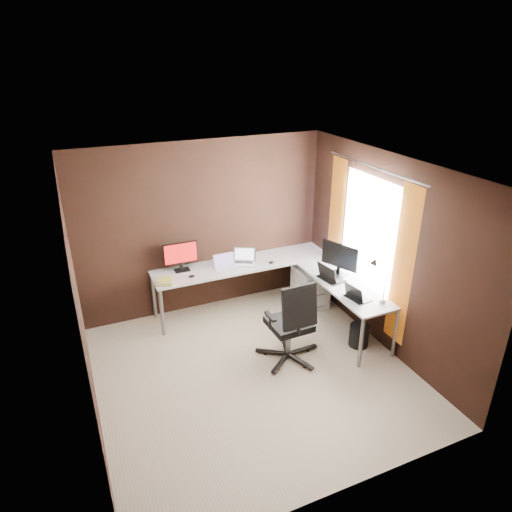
{
  "coord_description": "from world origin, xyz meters",
  "views": [
    {
      "loc": [
        -1.76,
        -4.09,
        3.59
      ],
      "look_at": [
        0.45,
        0.95,
        1.08
      ],
      "focal_mm": 32.0,
      "sensor_mm": 36.0,
      "label": 1
    }
  ],
  "objects_px": {
    "laptop_white": "(225,266)",
    "office_chair": "(290,337)",
    "laptop_silver": "(244,260)",
    "laptop_black_big": "(330,276)",
    "monitor_left": "(181,255)",
    "desk_lamp": "(378,276)",
    "monitor_right": "(340,257)",
    "laptop_black_small": "(356,296)",
    "wastebasket": "(359,335)",
    "drawer_pedestal": "(310,287)",
    "book_stack": "(164,282)"
  },
  "relations": [
    {
      "from": "laptop_white",
      "to": "office_chair",
      "type": "bearing_deg",
      "value": -76.04
    },
    {
      "from": "laptop_silver",
      "to": "laptop_black_big",
      "type": "relative_size",
      "value": 1.01
    },
    {
      "from": "monitor_left",
      "to": "desk_lamp",
      "type": "relative_size",
      "value": 0.86
    },
    {
      "from": "laptop_white",
      "to": "monitor_right",
      "type": "bearing_deg",
      "value": -30.7
    },
    {
      "from": "laptop_black_small",
      "to": "desk_lamp",
      "type": "relative_size",
      "value": 0.6
    },
    {
      "from": "laptop_silver",
      "to": "wastebasket",
      "type": "relative_size",
      "value": 1.3
    },
    {
      "from": "drawer_pedestal",
      "to": "monitor_left",
      "type": "bearing_deg",
      "value": 165.17
    },
    {
      "from": "laptop_black_big",
      "to": "wastebasket",
      "type": "relative_size",
      "value": 1.3
    },
    {
      "from": "monitor_right",
      "to": "book_stack",
      "type": "height_order",
      "value": "monitor_right"
    },
    {
      "from": "monitor_left",
      "to": "laptop_black_small",
      "type": "relative_size",
      "value": 1.44
    },
    {
      "from": "laptop_black_big",
      "to": "desk_lamp",
      "type": "distance_m",
      "value": 0.81
    },
    {
      "from": "monitor_left",
      "to": "laptop_white",
      "type": "bearing_deg",
      "value": -17.71
    },
    {
      "from": "laptop_black_big",
      "to": "laptop_black_small",
      "type": "distance_m",
      "value": 0.58
    },
    {
      "from": "laptop_white",
      "to": "wastebasket",
      "type": "distance_m",
      "value": 2.07
    },
    {
      "from": "laptop_white",
      "to": "laptop_silver",
      "type": "xyz_separation_m",
      "value": [
        0.32,
        0.07,
        0.0
      ]
    },
    {
      "from": "laptop_white",
      "to": "wastebasket",
      "type": "xyz_separation_m",
      "value": [
        1.32,
        -1.47,
        -0.63
      ]
    },
    {
      "from": "monitor_left",
      "to": "monitor_right",
      "type": "height_order",
      "value": "monitor_right"
    },
    {
      "from": "drawer_pedestal",
      "to": "monitor_right",
      "type": "xyz_separation_m",
      "value": [
        0.13,
        -0.52,
        0.69
      ]
    },
    {
      "from": "drawer_pedestal",
      "to": "laptop_silver",
      "type": "xyz_separation_m",
      "value": [
        -0.93,
        0.36,
        0.48
      ]
    },
    {
      "from": "book_stack",
      "to": "office_chair",
      "type": "relative_size",
      "value": 0.24
    },
    {
      "from": "office_chair",
      "to": "wastebasket",
      "type": "xyz_separation_m",
      "value": [
        0.97,
        -0.1,
        -0.18
      ]
    },
    {
      "from": "laptop_white",
      "to": "laptop_black_small",
      "type": "distance_m",
      "value": 1.9
    },
    {
      "from": "monitor_left",
      "to": "laptop_silver",
      "type": "relative_size",
      "value": 1.24
    },
    {
      "from": "monitor_right",
      "to": "wastebasket",
      "type": "relative_size",
      "value": 1.76
    },
    {
      "from": "laptop_silver",
      "to": "desk_lamp",
      "type": "bearing_deg",
      "value": -29.57
    },
    {
      "from": "laptop_white",
      "to": "book_stack",
      "type": "relative_size",
      "value": 1.12
    },
    {
      "from": "laptop_black_big",
      "to": "laptop_silver",
      "type": "bearing_deg",
      "value": 32.68
    },
    {
      "from": "desk_lamp",
      "to": "laptop_white",
      "type": "bearing_deg",
      "value": 128.54
    },
    {
      "from": "drawer_pedestal",
      "to": "book_stack",
      "type": "height_order",
      "value": "book_stack"
    },
    {
      "from": "laptop_white",
      "to": "book_stack",
      "type": "bearing_deg",
      "value": -172.93
    },
    {
      "from": "monitor_right",
      "to": "laptop_black_big",
      "type": "xyz_separation_m",
      "value": [
        -0.2,
        -0.09,
        -0.21
      ]
    },
    {
      "from": "drawer_pedestal",
      "to": "monitor_right",
      "type": "bearing_deg",
      "value": -76.14
    },
    {
      "from": "laptop_white",
      "to": "laptop_black_big",
      "type": "xyz_separation_m",
      "value": [
        1.18,
        -0.9,
        0.01
      ]
    },
    {
      "from": "monitor_left",
      "to": "wastebasket",
      "type": "xyz_separation_m",
      "value": [
        1.9,
        -1.66,
        -0.82
      ]
    },
    {
      "from": "wastebasket",
      "to": "laptop_silver",
      "type": "bearing_deg",
      "value": 123.04
    },
    {
      "from": "laptop_black_big",
      "to": "laptop_black_small",
      "type": "height_order",
      "value": "laptop_black_big"
    },
    {
      "from": "laptop_black_big",
      "to": "office_chair",
      "type": "xyz_separation_m",
      "value": [
        -0.83,
        -0.47,
        -0.45
      ]
    },
    {
      "from": "office_chair",
      "to": "wastebasket",
      "type": "distance_m",
      "value": 0.99
    },
    {
      "from": "drawer_pedestal",
      "to": "laptop_silver",
      "type": "distance_m",
      "value": 1.1
    },
    {
      "from": "office_chair",
      "to": "desk_lamp",
      "type": "bearing_deg",
      "value": -15.47
    },
    {
      "from": "drawer_pedestal",
      "to": "office_chair",
      "type": "height_order",
      "value": "office_chair"
    },
    {
      "from": "monitor_right",
      "to": "laptop_black_small",
      "type": "height_order",
      "value": "monitor_right"
    },
    {
      "from": "monitor_right",
      "to": "laptop_black_small",
      "type": "distance_m",
      "value": 0.72
    },
    {
      "from": "drawer_pedestal",
      "to": "monitor_left",
      "type": "height_order",
      "value": "monitor_left"
    },
    {
      "from": "monitor_right",
      "to": "desk_lamp",
      "type": "xyz_separation_m",
      "value": [
        0.01,
        -0.81,
        0.09
      ]
    },
    {
      "from": "laptop_silver",
      "to": "book_stack",
      "type": "distance_m",
      "value": 1.24
    },
    {
      "from": "laptop_black_small",
      "to": "laptop_black_big",
      "type": "bearing_deg",
      "value": -6.74
    },
    {
      "from": "monitor_right",
      "to": "laptop_black_small",
      "type": "xyz_separation_m",
      "value": [
        -0.17,
        -0.67,
        -0.22
      ]
    },
    {
      "from": "monitor_right",
      "to": "laptop_silver",
      "type": "bearing_deg",
      "value": 26.64
    },
    {
      "from": "monitor_left",
      "to": "book_stack",
      "type": "xyz_separation_m",
      "value": [
        -0.32,
        -0.31,
        -0.2
      ]
    }
  ]
}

